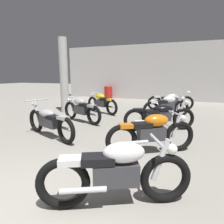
% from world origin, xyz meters
% --- Properties ---
extents(back_wall, '(12.73, 0.24, 3.60)m').
position_xyz_m(back_wall, '(0.00, 11.92, 1.80)').
color(back_wall, '#BCBAB7').
rests_on(back_wall, ground).
extents(support_pillar, '(0.36, 0.36, 3.20)m').
position_xyz_m(support_pillar, '(-2.98, 6.08, 1.60)').
color(support_pillar, '#BCBAB7').
rests_on(support_pillar, ground).
extents(motorcycle_left_row_1, '(2.06, 0.99, 0.97)m').
position_xyz_m(motorcycle_left_row_1, '(-1.30, 2.90, 0.45)').
color(motorcycle_left_row_1, black).
rests_on(motorcycle_left_row_1, ground).
extents(motorcycle_left_row_2, '(1.87, 0.83, 0.88)m').
position_xyz_m(motorcycle_left_row_2, '(-1.37, 4.71, 0.46)').
color(motorcycle_left_row_2, black).
rests_on(motorcycle_left_row_2, ground).
extents(motorcycle_left_row_3, '(1.81, 0.99, 0.88)m').
position_xyz_m(motorcycle_left_row_3, '(-1.36, 6.44, 0.46)').
color(motorcycle_left_row_3, black).
rests_on(motorcycle_left_row_3, ground).
extents(motorcycle_right_row_0, '(1.81, 0.98, 0.88)m').
position_xyz_m(motorcycle_right_row_0, '(1.30, 0.94, 0.46)').
color(motorcycle_right_row_0, black).
rests_on(motorcycle_right_row_0, ground).
extents(motorcycle_right_row_1, '(1.71, 1.16, 0.88)m').
position_xyz_m(motorcycle_right_row_1, '(1.43, 2.78, 0.46)').
color(motorcycle_right_row_1, black).
rests_on(motorcycle_right_row_1, ground).
extents(motorcycle_right_row_2, '(2.00, 1.10, 0.97)m').
position_xyz_m(motorcycle_right_row_2, '(1.35, 4.64, 0.45)').
color(motorcycle_right_row_2, black).
rests_on(motorcycle_right_row_2, ground).
extents(motorcycle_right_row_3, '(1.67, 1.23, 0.88)m').
position_xyz_m(motorcycle_right_row_3, '(1.37, 6.50, 0.46)').
color(motorcycle_right_row_3, black).
rests_on(motorcycle_right_row_3, ground).
extents(motorcycle_right_row_4, '(2.09, 0.94, 0.97)m').
position_xyz_m(motorcycle_right_row_4, '(1.39, 8.26, 0.45)').
color(motorcycle_right_row_4, black).
rests_on(motorcycle_right_row_4, ground).
extents(oil_drum, '(0.59, 0.59, 0.85)m').
position_xyz_m(oil_drum, '(-3.02, 11.31, 0.43)').
color(oil_drum, red).
rests_on(oil_drum, ground).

